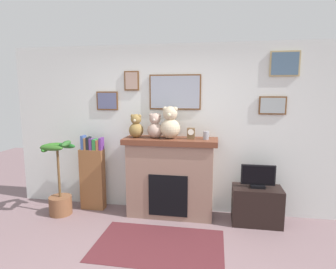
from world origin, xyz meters
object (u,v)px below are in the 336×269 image
at_px(potted_plant, 59,187).
at_px(mantel_clock, 191,133).
at_px(teddy_bear_brown, 136,127).
at_px(teddy_bear_grey, 155,127).
at_px(tv_stand, 257,205).
at_px(fireplace, 170,177).
at_px(candle_jar, 206,135).
at_px(television, 258,177).
at_px(bookshelf, 93,175).
at_px(teddy_bear_tan, 170,124).

relative_size(potted_plant, mantel_clock, 7.05).
bearing_deg(teddy_bear_brown, teddy_bear_grey, -0.00).
bearing_deg(tv_stand, fireplace, 176.60).
distance_m(potted_plant, candle_jar, 2.38).
height_order(teddy_bear_brown, teddy_bear_grey, teddy_bear_grey).
bearing_deg(teddy_bear_grey, teddy_bear_brown, 180.00).
bearing_deg(television, teddy_bear_brown, 178.13).
relative_size(tv_stand, candle_jar, 5.78).
distance_m(fireplace, television, 1.27).
height_order(bookshelf, potted_plant, bookshelf).
xyz_separation_m(bookshelf, mantel_clock, (1.58, -0.04, 0.73)).
height_order(bookshelf, television, bookshelf).
distance_m(teddy_bear_grey, teddy_bear_tan, 0.23).
bearing_deg(teddy_bear_brown, mantel_clock, -0.06).
distance_m(fireplace, mantel_clock, 0.74).
bearing_deg(candle_jar, potted_plant, -173.76).
relative_size(potted_plant, teddy_bear_brown, 3.24).
bearing_deg(potted_plant, tv_stand, 3.57).
distance_m(potted_plant, mantel_clock, 2.19).
relative_size(bookshelf, candle_jar, 10.07).
bearing_deg(television, teddy_bear_grey, 177.77).
height_order(potted_plant, teddy_bear_tan, teddy_bear_tan).
height_order(fireplace, teddy_bear_grey, teddy_bear_grey).
bearing_deg(teddy_bear_tan, teddy_bear_grey, 179.97).
height_order(candle_jar, mantel_clock, mantel_clock).
distance_m(bookshelf, television, 2.55).
distance_m(fireplace, tv_stand, 1.31).
bearing_deg(teddy_bear_brown, candle_jar, 0.02).
height_order(tv_stand, teddy_bear_tan, teddy_bear_tan).
bearing_deg(mantel_clock, potted_plant, -173.12).
distance_m(candle_jar, teddy_bear_brown, 1.05).
bearing_deg(teddy_bear_tan, fireplace, 83.37).
bearing_deg(teddy_bear_brown, bookshelf, 176.74).
height_order(candle_jar, teddy_bear_brown, teddy_bear_brown).
bearing_deg(bookshelf, teddy_bear_grey, -2.35).
bearing_deg(teddy_bear_grey, bookshelf, 177.65).
bearing_deg(fireplace, candle_jar, -1.93).
distance_m(candle_jar, teddy_bear_grey, 0.76).
distance_m(mantel_clock, teddy_bear_grey, 0.54).
height_order(potted_plant, television, potted_plant).
relative_size(fireplace, teddy_bear_brown, 3.92).
relative_size(fireplace, teddy_bear_tan, 2.93).
height_order(tv_stand, candle_jar, candle_jar).
bearing_deg(tv_stand, bookshelf, 177.75).
xyz_separation_m(television, teddy_bear_grey, (-1.50, 0.06, 0.68)).
distance_m(fireplace, candle_jar, 0.84).
height_order(mantel_clock, teddy_bear_brown, teddy_bear_brown).
bearing_deg(mantel_clock, teddy_bear_tan, 179.86).
bearing_deg(teddy_bear_grey, potted_plant, -170.61).
bearing_deg(bookshelf, potted_plant, -145.81).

